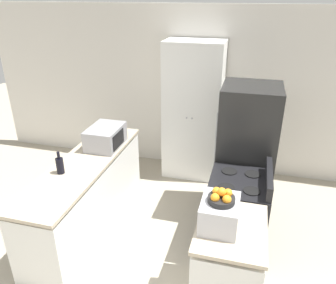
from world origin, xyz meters
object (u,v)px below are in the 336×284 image
object	(u,v)px
pantry_cabinet	(193,112)
toaster_oven	(219,214)
refrigerator	(246,153)
microwave	(106,137)
wine_bottle	(60,165)
fruit_bowl	(221,197)
stove	(236,215)

from	to	relation	value
pantry_cabinet	toaster_oven	xyz separation A→B (m)	(0.70, -2.40, -0.03)
refrigerator	microwave	xyz separation A→B (m)	(-1.77, -0.32, 0.16)
pantry_cabinet	refrigerator	world-z (taller)	pantry_cabinet
microwave	wine_bottle	size ratio (longest dim) A/B	2.05
pantry_cabinet	wine_bottle	xyz separation A→B (m)	(-1.11, -1.95, -0.05)
pantry_cabinet	fruit_bowl	bearing A→B (deg)	-73.72
wine_bottle	toaster_oven	distance (m)	1.86
toaster_oven	pantry_cabinet	bearing A→B (deg)	106.18
fruit_bowl	microwave	bearing A→B (deg)	142.88
microwave	fruit_bowl	size ratio (longest dim) A/B	2.35
stove	toaster_oven	size ratio (longest dim) A/B	2.76
stove	microwave	bearing A→B (deg)	166.13
refrigerator	toaster_oven	xyz separation A→B (m)	(-0.16, -1.53, 0.16)
refrigerator	wine_bottle	world-z (taller)	refrigerator
toaster_oven	refrigerator	bearing A→B (deg)	84.03
microwave	toaster_oven	xyz separation A→B (m)	(1.61, -1.22, -0.01)
fruit_bowl	toaster_oven	bearing A→B (deg)	132.21
refrigerator	microwave	world-z (taller)	refrigerator
pantry_cabinet	refrigerator	size ratio (longest dim) A/B	1.21
refrigerator	fruit_bowl	xyz separation A→B (m)	(-0.15, -1.54, 0.33)
wine_bottle	fruit_bowl	world-z (taller)	fruit_bowl
toaster_oven	fruit_bowl	distance (m)	0.17
stove	microwave	size ratio (longest dim) A/B	2.00
toaster_oven	fruit_bowl	xyz separation A→B (m)	(0.01, -0.01, 0.17)
wine_bottle	fruit_bowl	xyz separation A→B (m)	(1.81, -0.45, 0.20)
stove	microwave	xyz separation A→B (m)	(-1.74, 0.43, 0.58)
stove	fruit_bowl	xyz separation A→B (m)	(-0.13, -0.79, 0.75)
stove	refrigerator	size ratio (longest dim) A/B	0.61
pantry_cabinet	stove	size ratio (longest dim) A/B	1.98
fruit_bowl	refrigerator	bearing A→B (deg)	84.32
refrigerator	fruit_bowl	size ratio (longest dim) A/B	7.72
refrigerator	wine_bottle	xyz separation A→B (m)	(-1.97, -1.09, 0.13)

